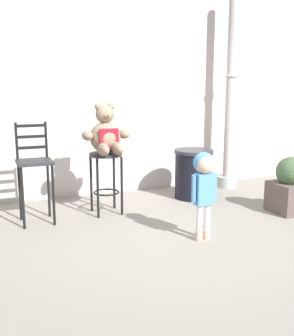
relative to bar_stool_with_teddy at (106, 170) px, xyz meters
The scene contains 9 objects.
ground_plane 1.38m from the bar_stool_with_teddy, 59.96° to the right, with size 24.00×24.00×0.00m, color gray.
building_wall 1.70m from the bar_stool_with_teddy, 60.77° to the left, with size 7.12×0.30×3.38m, color beige.
bar_stool_with_teddy is the anchor object (origin of this frame).
teddy_bear 0.45m from the bar_stool_with_teddy, 90.00° to the right, with size 0.61×0.55×0.63m.
child_walking 1.47m from the bar_stool_with_teddy, 62.44° to the right, with size 0.30×0.24×0.95m.
trash_bin 1.43m from the bar_stool_with_teddy, ahead, with size 0.57×0.57×0.72m.
lamppost 2.40m from the bar_stool_with_teddy, 14.67° to the left, with size 0.33×0.33×3.08m.
bar_chair_empty 0.89m from the bar_stool_with_teddy, behind, with size 0.41×0.41×1.20m.
planter_with_shrub 2.40m from the bar_stool_with_teddy, 21.47° to the right, with size 0.46×0.46×0.73m.
Camera 1 is at (-2.10, -3.82, 1.62)m, focal length 43.48 mm.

